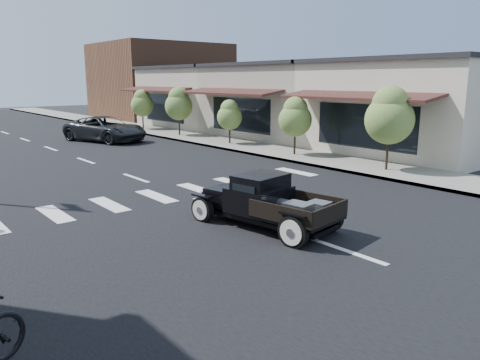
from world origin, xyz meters
TOP-DOWN VIEW (x-y plane):
  - ground at (0.00, 0.00)m, footprint 120.00×120.00m
  - road at (0.00, 15.00)m, footprint 14.00×80.00m
  - road_markings at (0.00, 10.00)m, footprint 12.00×60.00m
  - sidewalk_right at (8.50, 15.00)m, footprint 3.00×80.00m
  - storefront_near at (15.00, 4.00)m, footprint 10.00×9.00m
  - storefront_mid at (15.00, 13.00)m, footprint 10.00×9.00m
  - storefront_far at (15.00, 22.00)m, footprint 10.00×9.00m
  - far_building_right at (15.50, 32.00)m, footprint 11.00×10.00m
  - small_tree_a at (8.30, 1.62)m, footprint 1.92×1.92m
  - small_tree_b at (8.30, 6.74)m, footprint 1.59×1.59m
  - small_tree_c at (8.30, 11.85)m, footprint 1.41×1.41m
  - small_tree_d at (8.30, 17.19)m, footprint 1.78×1.78m
  - small_tree_e at (8.30, 22.20)m, footprint 1.65×1.65m
  - hotrod_pickup at (-0.20, -0.55)m, footprint 2.50×4.25m
  - second_car at (3.63, 18.08)m, footprint 4.07×5.89m

SIDE VIEW (x-z plane):
  - ground at x=0.00m, z-range 0.00..0.00m
  - road_markings at x=0.00m, z-range -0.03..0.03m
  - road at x=0.00m, z-range 0.00..0.02m
  - sidewalk_right at x=8.50m, z-range 0.00..0.15m
  - hotrod_pickup at x=-0.20m, z-range 0.00..1.38m
  - second_car at x=3.63m, z-range 0.00..1.50m
  - small_tree_c at x=8.30m, z-range 0.15..2.51m
  - small_tree_b at x=8.30m, z-range 0.15..2.80m
  - small_tree_e at x=8.30m, z-range 0.15..2.89m
  - small_tree_d at x=8.30m, z-range 0.15..3.11m
  - small_tree_a at x=8.30m, z-range 0.15..3.35m
  - storefront_near at x=15.00m, z-range 0.00..4.50m
  - storefront_mid at x=15.00m, z-range 0.00..4.50m
  - storefront_far at x=15.00m, z-range 0.00..4.50m
  - far_building_right at x=15.50m, z-range 0.00..7.00m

